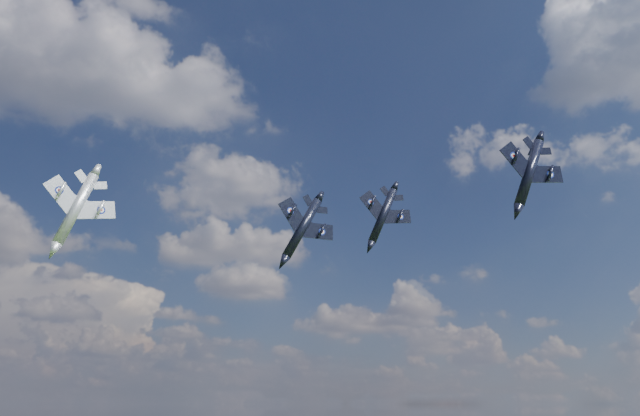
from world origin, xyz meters
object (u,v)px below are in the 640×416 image
object	(u,v)px
jet_right_navy	(529,173)
jet_high_navy	(383,216)
jet_left_silver	(76,209)
jet_lead_navy	(302,228)

from	to	relation	value
jet_right_navy	jet_high_navy	world-z (taller)	jet_high_navy
jet_right_navy	jet_high_navy	xyz separation A→B (m)	(-4.84, 36.36, 4.48)
jet_high_navy	jet_left_silver	distance (m)	51.42
jet_lead_navy	jet_left_silver	size ratio (longest dim) A/B	0.89
jet_high_navy	jet_lead_navy	bearing A→B (deg)	-137.53
jet_lead_navy	jet_high_navy	world-z (taller)	jet_high_navy
jet_lead_navy	jet_right_navy	distance (m)	32.50
jet_right_navy	jet_left_silver	world-z (taller)	jet_right_navy
jet_right_navy	jet_high_navy	bearing A→B (deg)	101.19
jet_high_navy	jet_left_silver	world-z (taller)	jet_high_navy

